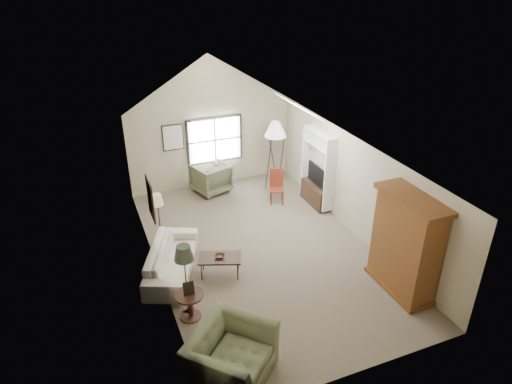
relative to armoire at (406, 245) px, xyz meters
name	(u,v)px	position (x,y,z in m)	size (l,w,h in m)	color
room_shell	(263,124)	(-2.18, 2.40, 2.11)	(5.01, 8.01, 4.00)	#665D49
window	(215,140)	(-2.08, 6.36, 0.35)	(1.72, 0.08, 1.42)	black
skylight	(299,105)	(-0.88, 3.30, 2.12)	(0.80, 1.20, 0.52)	white
wall_art	(162,167)	(-4.06, 4.34, 0.63)	(1.97, 3.71, 0.88)	black
armoire	(406,245)	(0.00, 0.00, 0.00)	(0.60, 1.50, 2.20)	brown
tv_alcove	(318,167)	(0.16, 4.00, 0.05)	(0.32, 1.30, 2.10)	white
media_console	(315,195)	(0.14, 4.00, -0.80)	(0.34, 1.18, 0.60)	#382316
tv_panel	(317,175)	(0.14, 4.00, -0.18)	(0.05, 0.90, 0.55)	black
sofa	(172,259)	(-4.38, 2.40, -0.77)	(2.26, 0.88, 0.66)	silver
armchair_near	(231,356)	(-4.10, -0.85, -0.65)	(1.38, 1.21, 0.90)	#66714F
armchair_far	(211,178)	(-2.40, 5.89, -0.65)	(0.96, 0.99, 0.90)	#666A4A
coffee_table	(220,266)	(-3.42, 1.86, -0.86)	(0.93, 0.52, 0.48)	#372316
bowl	(220,256)	(-3.42, 1.86, -0.60)	(0.22, 0.22, 0.05)	#392117
side_table	(190,306)	(-4.38, 0.80, -0.82)	(0.57, 0.57, 0.57)	#3D2519
side_chair	(277,187)	(-0.85, 4.49, -0.60)	(0.39, 0.39, 1.01)	maroon
tripod_lamp	(275,156)	(-0.56, 5.29, 0.00)	(0.64, 0.64, 2.21)	silver
dark_lamp	(186,279)	(-4.38, 1.00, -0.31)	(0.38, 0.38, 1.58)	black
tan_lamp	(159,219)	(-4.38, 3.60, -0.39)	(0.28, 0.28, 1.42)	tan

